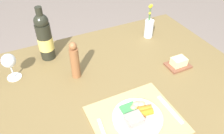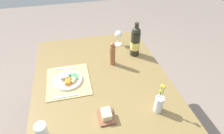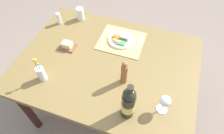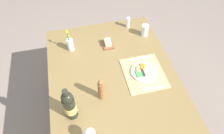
{
  "view_description": "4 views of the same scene",
  "coord_description": "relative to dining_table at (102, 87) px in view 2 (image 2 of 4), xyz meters",
  "views": [
    {
      "loc": [
        -0.4,
        -0.77,
        1.58
      ],
      "look_at": [
        -0.01,
        0.04,
        0.84
      ],
      "focal_mm": 36.14,
      "sensor_mm": 36.0,
      "label": 1
    },
    {
      "loc": [
        1.1,
        -0.17,
        1.78
      ],
      "look_at": [
        -0.05,
        0.1,
        0.83
      ],
      "focal_mm": 30.01,
      "sensor_mm": 36.0,
      "label": 2
    },
    {
      "loc": [
        -0.36,
        0.92,
        1.96
      ],
      "look_at": [
        -0.06,
        0.05,
        0.79
      ],
      "focal_mm": 31.18,
      "sensor_mm": 36.0,
      "label": 3
    },
    {
      "loc": [
        -0.96,
        0.24,
        2.1
      ],
      "look_at": [
        0.07,
        -0.01,
        0.81
      ],
      "focal_mm": 31.8,
      "sensor_mm": 36.0,
      "label": 4
    }
  ],
  "objects": [
    {
      "name": "fork",
      "position": [
        -0.2,
        -0.28,
        0.1
      ],
      "size": [
        0.03,
        0.17,
        0.0
      ],
      "primitive_type": "cube",
      "rotation": [
        0.0,
        0.0,
        -0.12
      ],
      "color": "silver",
      "rests_on": "placemat"
    },
    {
      "name": "placemat",
      "position": [
        -0.03,
        -0.26,
        0.09
      ],
      "size": [
        0.38,
        0.33,
        0.01
      ],
      "primitive_type": "cube",
      "color": "tan",
      "rests_on": "dining_table"
    },
    {
      "name": "pepper_mill",
      "position": [
        -0.18,
        0.13,
        0.19
      ],
      "size": [
        0.05,
        0.05,
        0.21
      ],
      "color": "brown",
      "rests_on": "dining_table"
    },
    {
      "name": "water_tumbler",
      "position": [
        0.43,
        -0.42,
        0.14
      ],
      "size": [
        0.07,
        0.07,
        0.12
      ],
      "color": "silver",
      "rests_on": "dining_table"
    },
    {
      "name": "dinner_plate",
      "position": [
        -0.03,
        -0.26,
        0.11
      ],
      "size": [
        0.22,
        0.22,
        0.05
      ],
      "color": "white",
      "rests_on": "placemat"
    },
    {
      "name": "flower_vase",
      "position": [
        0.39,
        0.31,
        0.15
      ],
      "size": [
        0.06,
        0.06,
        0.23
      ],
      "color": "silver",
      "rests_on": "dining_table"
    },
    {
      "name": "knife",
      "position": [
        0.13,
        -0.28,
        0.1
      ],
      "size": [
        0.02,
        0.18,
        0.0
      ],
      "primitive_type": "cube",
      "rotation": [
        0.0,
        0.0,
        0.01
      ],
      "color": "silver",
      "rests_on": "placemat"
    },
    {
      "name": "wine_bottle",
      "position": [
        -0.27,
        0.37,
        0.23
      ],
      "size": [
        0.09,
        0.09,
        0.32
      ],
      "color": "black",
      "rests_on": "dining_table"
    },
    {
      "name": "dining_table",
      "position": [
        0.0,
        0.0,
        0.0
      ],
      "size": [
        1.41,
        1.06,
        0.77
      ],
      "color": "brown",
      "rests_on": "ground_plane"
    },
    {
      "name": "wine_glass",
      "position": [
        -0.48,
        0.27,
        0.19
      ],
      "size": [
        0.08,
        0.08,
        0.15
      ],
      "color": "white",
      "rests_on": "dining_table"
    },
    {
      "name": "butter_dish",
      "position": [
        0.37,
        -0.04,
        0.11
      ],
      "size": [
        0.13,
        0.1,
        0.06
      ],
      "color": "brown",
      "rests_on": "dining_table"
    },
    {
      "name": "ground_plane",
      "position": [
        0.0,
        0.0,
        -0.68
      ],
      "size": [
        8.0,
        8.0,
        0.0
      ],
      "primitive_type": "plane",
      "color": "gray"
    }
  ]
}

